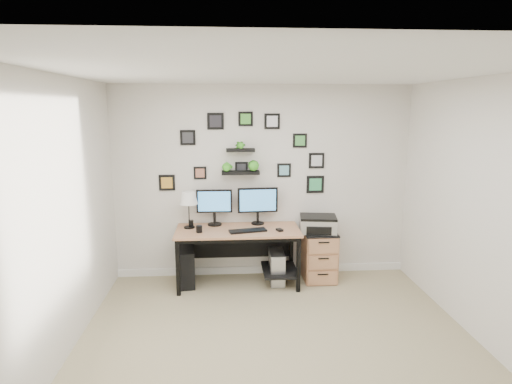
{
  "coord_description": "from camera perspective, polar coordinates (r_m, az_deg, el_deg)",
  "views": [
    {
      "loc": [
        -0.49,
        -3.7,
        2.31
      ],
      "look_at": [
        -0.1,
        1.83,
        1.2
      ],
      "focal_mm": 30.0,
      "sensor_mm": 36.0,
      "label": 1
    }
  ],
  "objects": [
    {
      "name": "mouse",
      "position": [
        5.48,
        3.16,
        -5.07
      ],
      "size": [
        0.09,
        0.11,
        0.03
      ],
      "primitive_type": "cube",
      "rotation": [
        0.0,
        0.0,
        0.39
      ],
      "color": "black",
      "rests_on": "desk"
    },
    {
      "name": "mug",
      "position": [
        5.45,
        -7.59,
        -4.92
      ],
      "size": [
        0.08,
        0.08,
        0.09
      ],
      "primitive_type": "cylinder",
      "color": "black",
      "rests_on": "desk"
    },
    {
      "name": "keyboard",
      "position": [
        5.45,
        -1.09,
        -5.18
      ],
      "size": [
        0.49,
        0.25,
        0.02
      ],
      "primitive_type": "cube",
      "rotation": [
        0.0,
        0.0,
        0.21
      ],
      "color": "black",
      "rests_on": "desk"
    },
    {
      "name": "room",
      "position": [
        6.14,
        0.85,
        -10.29
      ],
      "size": [
        4.0,
        4.0,
        4.0
      ],
      "color": "tan",
      "rests_on": "ground"
    },
    {
      "name": "monitor_left",
      "position": [
        5.7,
        -5.58,
        -1.68
      ],
      "size": [
        0.47,
        0.19,
        0.48
      ],
      "color": "black",
      "rests_on": "desk"
    },
    {
      "name": "pc_tower_black",
      "position": [
        5.79,
        -9.38,
        -9.73
      ],
      "size": [
        0.28,
        0.51,
        0.49
      ],
      "primitive_type": "cube",
      "rotation": [
        0.0,
        0.0,
        0.13
      ],
      "color": "black",
      "rests_on": "ground"
    },
    {
      "name": "printer",
      "position": [
        5.75,
        8.27,
        -4.23
      ],
      "size": [
        0.52,
        0.44,
        0.21
      ],
      "color": "silver",
      "rests_on": "file_cabinet"
    },
    {
      "name": "pen_cup",
      "position": [
        5.73,
        -8.65,
        -4.17
      ],
      "size": [
        0.07,
        0.07,
        0.09
      ],
      "primitive_type": "cylinder",
      "color": "black",
      "rests_on": "desk"
    },
    {
      "name": "wall_decor",
      "position": [
        5.67,
        -1.51,
        4.72
      ],
      "size": [
        2.23,
        0.18,
        1.1
      ],
      "color": "black",
      "rests_on": "ground"
    },
    {
      "name": "pc_tower_grey",
      "position": [
        5.78,
        2.79,
        -9.96
      ],
      "size": [
        0.2,
        0.43,
        0.42
      ],
      "color": "gray",
      "rests_on": "ground"
    },
    {
      "name": "file_cabinet",
      "position": [
        5.9,
        8.4,
        -8.35
      ],
      "size": [
        0.43,
        0.53,
        0.67
      ],
      "color": "tan",
      "rests_on": "ground"
    },
    {
      "name": "monitor_right",
      "position": [
        5.72,
        0.23,
        -1.43
      ],
      "size": [
        0.54,
        0.18,
        0.5
      ],
      "color": "black",
      "rests_on": "desk"
    },
    {
      "name": "desk",
      "position": [
        5.63,
        -2.07,
        -6.1
      ],
      "size": [
        1.6,
        0.7,
        0.75
      ],
      "color": "tan",
      "rests_on": "ground"
    },
    {
      "name": "table_lamp",
      "position": [
        5.59,
        -8.99,
        -0.91
      ],
      "size": [
        0.24,
        0.24,
        0.48
      ],
      "color": "black",
      "rests_on": "desk"
    }
  ]
}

